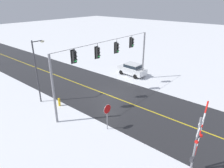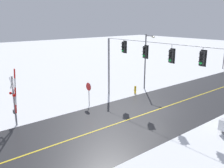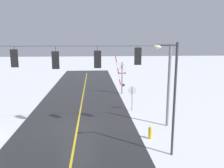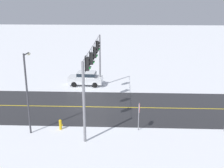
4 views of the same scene
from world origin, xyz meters
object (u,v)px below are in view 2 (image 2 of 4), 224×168
Objects in this scene: stop_sign at (89,89)px; fire_hydrant at (135,89)px; streetlamp_near at (147,57)px; railroad_crossing at (14,98)px.

stop_sign reaches higher than fire_hydrant.
stop_sign is 2.67× the size of fire_hydrant.
streetlamp_near is at bearing 102.83° from fire_hydrant.
railroad_crossing is 0.73× the size of streetlamp_near.
fire_hydrant is at bearing 91.26° from railroad_crossing.
railroad_crossing is 15.83m from streetlamp_near.
streetlamp_near reaches higher than stop_sign.
streetlamp_near is (-0.67, 8.71, 2.20)m from stop_sign.
streetlamp_near is at bearing 94.39° from stop_sign.
stop_sign is 7.05m from railroad_crossing.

